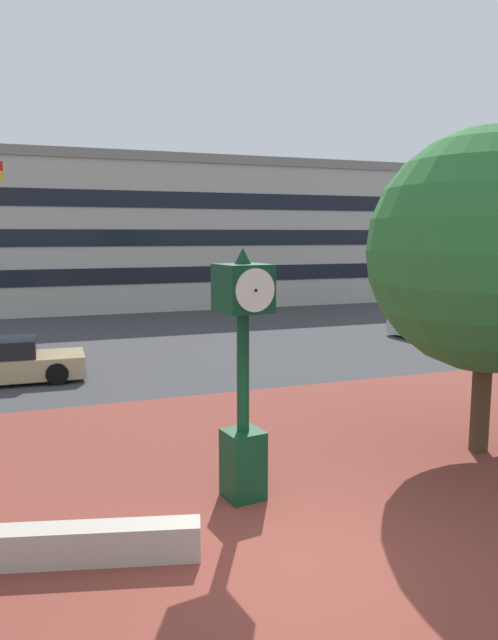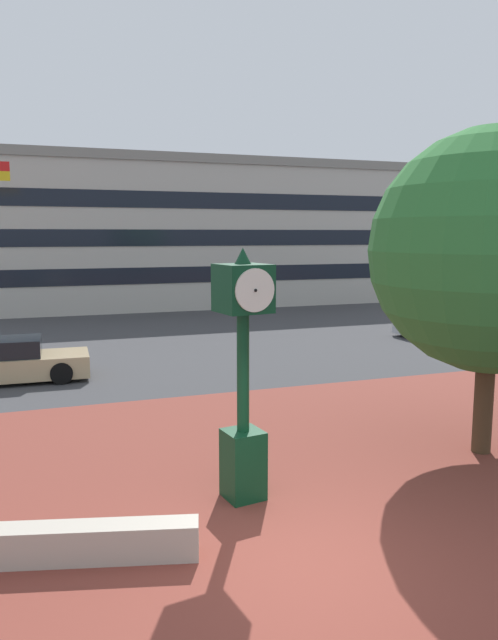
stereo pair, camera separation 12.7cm
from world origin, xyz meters
name	(u,v)px [view 1 (the left image)]	position (x,y,z in m)	size (l,w,h in m)	color
ground_plane	(300,560)	(0.00, 0.00, 0.00)	(200.00, 200.00, 0.00)	#38383A
plaza_brick_paving	(246,493)	(0.00, 2.18, 0.00)	(44.00, 12.36, 0.01)	brown
planter_wall	(79,544)	(-2.77, 0.96, 0.25)	(3.20, 0.40, 0.50)	#ADA393
street_clock	(243,370)	(-0.09, 2.05, 2.15)	(0.87, 0.91, 4.10)	#0C381E
plaza_tree	(494,256)	(5.32, 2.61, 3.89)	(5.02, 4.67, 6.33)	#42301E
car_street_near	(8,363)	(-4.05, 11.66, 0.57)	(4.26, 1.90, 1.28)	tan
car_street_mid	(438,322)	(13.02, 14.14, 0.57)	(4.25, 1.96, 1.28)	#B7BABF
civic_building	(179,233)	(5.68, 31.20, 4.37)	(26.97, 11.23, 8.73)	#B2ADA3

